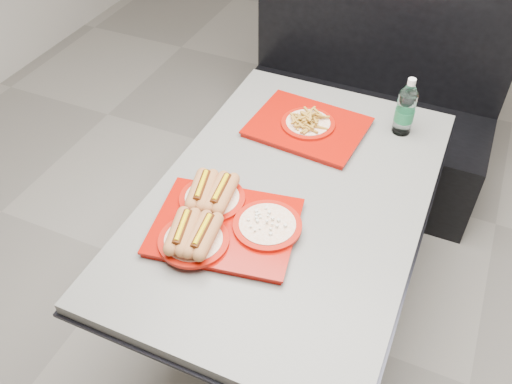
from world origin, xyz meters
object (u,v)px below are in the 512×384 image
at_px(booth_bench, 363,110).
at_px(diner_table, 288,226).
at_px(water_bottle, 405,110).
at_px(tray_near, 220,220).
at_px(tray_far, 308,125).

bearing_deg(booth_bench, diner_table, -90.00).
distance_m(diner_table, water_bottle, 0.63).
xyz_separation_m(diner_table, water_bottle, (0.27, 0.51, 0.27)).
bearing_deg(tray_near, water_bottle, 60.80).
xyz_separation_m(booth_bench, water_bottle, (0.27, -0.59, 0.45)).
height_order(tray_far, water_bottle, water_bottle).
distance_m(booth_bench, water_bottle, 0.79).
xyz_separation_m(booth_bench, tray_far, (-0.07, -0.73, 0.37)).
xyz_separation_m(tray_near, tray_far, (0.08, 0.61, -0.01)).
xyz_separation_m(booth_bench, tray_near, (-0.15, -1.34, 0.38)).
height_order(booth_bench, tray_far, booth_bench).
bearing_deg(tray_near, booth_bench, 83.58).
bearing_deg(diner_table, tray_near, -121.80).
bearing_deg(tray_far, tray_near, -97.50).
relative_size(diner_table, tray_far, 3.10).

